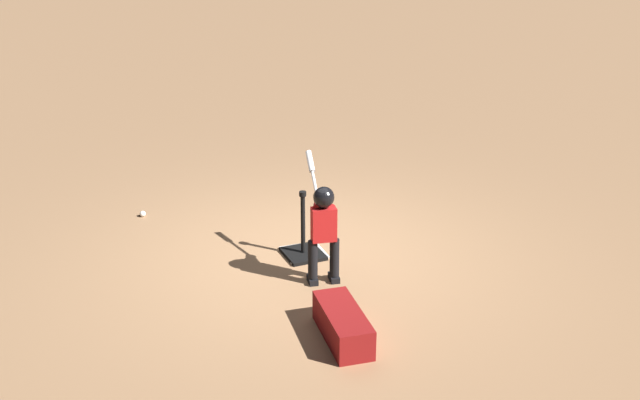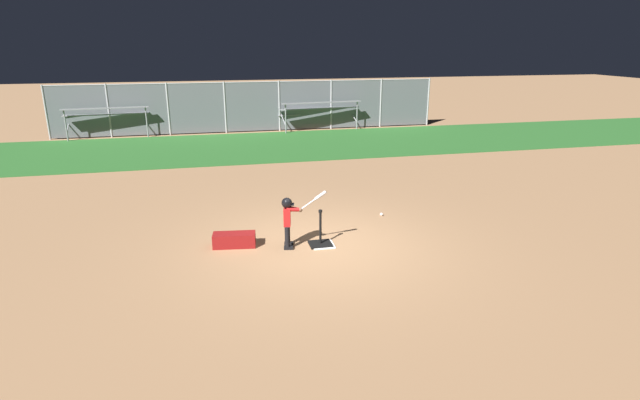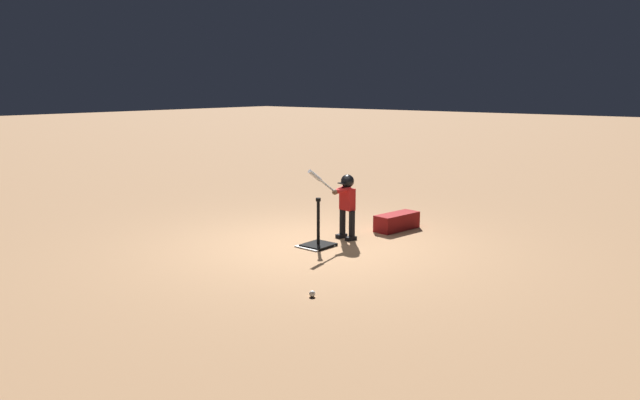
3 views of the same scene
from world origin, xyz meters
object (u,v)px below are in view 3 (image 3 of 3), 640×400
batter_child (346,199)px  equipment_bag (397,222)px  batting_tee (318,240)px  baseball (312,294)px

batter_child → equipment_bag: (-1.07, 0.28, -0.51)m
batting_tee → baseball: size_ratio=10.10×
batter_child → equipment_bag: 1.22m
batting_tee → equipment_bag: (-1.70, 0.32, 0.04)m
batting_tee → baseball: 2.27m
baseball → batting_tee: bearing=-142.1°
equipment_bag → batting_tee: bearing=-3.1°
batting_tee → baseball: (1.79, 1.40, -0.06)m
batting_tee → batter_child: (-0.63, 0.04, 0.55)m
batting_tee → batter_child: batter_child is taller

